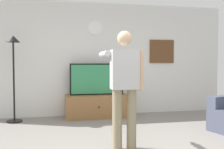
# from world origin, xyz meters

# --- Properties ---
(back_wall) EXTENTS (6.40, 0.10, 2.70)m
(back_wall) POSITION_xyz_m (0.00, 2.95, 1.35)
(back_wall) COLOR silver
(back_wall) RESTS_ON ground_plane
(tv_stand) EXTENTS (1.45, 0.56, 0.52)m
(tv_stand) POSITION_xyz_m (-0.10, 2.60, 0.26)
(tv_stand) COLOR olive
(tv_stand) RESTS_ON ground_plane
(television) EXTENTS (1.24, 0.07, 0.73)m
(television) POSITION_xyz_m (-0.10, 2.65, 0.88)
(television) COLOR black
(television) RESTS_ON tv_stand
(wall_clock) EXTENTS (0.33, 0.03, 0.33)m
(wall_clock) POSITION_xyz_m (-0.10, 2.89, 2.09)
(wall_clock) COLOR white
(framed_picture) EXTENTS (0.64, 0.04, 0.58)m
(framed_picture) POSITION_xyz_m (1.60, 2.90, 1.55)
(framed_picture) COLOR brown
(floor_lamp) EXTENTS (0.32, 0.32, 1.83)m
(floor_lamp) POSITION_xyz_m (-1.88, 2.49, 1.31)
(floor_lamp) COLOR black
(floor_lamp) RESTS_ON ground_plane
(person_standing_nearer_lamp) EXTENTS (0.57, 0.78, 1.70)m
(person_standing_nearer_lamp) POSITION_xyz_m (-0.01, 0.42, 0.96)
(person_standing_nearer_lamp) COLOR gray
(person_standing_nearer_lamp) RESTS_ON ground_plane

